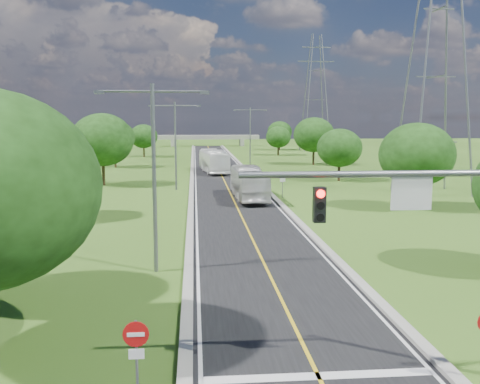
# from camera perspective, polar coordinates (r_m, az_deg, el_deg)

# --- Properties ---
(ground) EXTENTS (260.00, 260.00, 0.00)m
(ground) POSITION_cam_1_polar(r_m,az_deg,el_deg) (76.86, -1.98, 1.77)
(ground) COLOR #2F4E16
(ground) RESTS_ON ground
(road) EXTENTS (8.00, 150.00, 0.06)m
(road) POSITION_cam_1_polar(r_m,az_deg,el_deg) (82.82, -2.19, 2.24)
(road) COLOR black
(road) RESTS_ON ground
(curb_left) EXTENTS (0.50, 150.00, 0.22)m
(curb_left) POSITION_cam_1_polar(r_m,az_deg,el_deg) (82.72, -5.13, 2.26)
(curb_left) COLOR gray
(curb_left) RESTS_ON ground
(curb_right) EXTENTS (0.50, 150.00, 0.22)m
(curb_right) POSITION_cam_1_polar(r_m,az_deg,el_deg) (83.12, 0.74, 2.32)
(curb_right) COLOR gray
(curb_right) RESTS_ON ground
(signal_mast) EXTENTS (8.54, 0.33, 7.20)m
(signal_mast) POSITION_cam_1_polar(r_m,az_deg,el_deg) (17.41, 20.97, -3.68)
(signal_mast) COLOR slate
(signal_mast) RESTS_ON ground
(do_not_enter_left) EXTENTS (0.76, 0.11, 2.50)m
(do_not_enter_left) POSITION_cam_1_polar(r_m,az_deg,el_deg) (16.25, -11.01, -15.72)
(do_not_enter_left) COLOR slate
(do_not_enter_left) RESTS_ON ground
(speed_limit_sign) EXTENTS (0.55, 0.09, 2.40)m
(speed_limit_sign) POSITION_cam_1_polar(r_m,az_deg,el_deg) (55.46, 4.56, 1.03)
(speed_limit_sign) COLOR slate
(speed_limit_sign) RESTS_ON ground
(overpass) EXTENTS (30.00, 3.00, 3.20)m
(overpass) POSITION_cam_1_polar(r_m,az_deg,el_deg) (156.48, -3.48, 5.79)
(overpass) COLOR gray
(overpass) RESTS_ON ground
(streetlight_near_left) EXTENTS (5.90, 0.25, 10.00)m
(streetlight_near_left) POSITION_cam_1_polar(r_m,az_deg,el_deg) (28.50, -9.18, 3.19)
(streetlight_near_left) COLOR slate
(streetlight_near_left) RESTS_ON ground
(streetlight_mid_left) EXTENTS (5.90, 0.25, 10.00)m
(streetlight_mid_left) POSITION_cam_1_polar(r_m,az_deg,el_deg) (61.40, -6.91, 5.73)
(streetlight_mid_left) COLOR slate
(streetlight_mid_left) RESTS_ON ground
(streetlight_far_right) EXTENTS (5.90, 0.25, 10.00)m
(streetlight_far_right) POSITION_cam_1_polar(r_m,az_deg,el_deg) (94.86, 1.09, 6.55)
(streetlight_far_right) COLOR slate
(streetlight_far_right) RESTS_ON ground
(power_tower_near) EXTENTS (9.00, 6.40, 28.00)m
(power_tower_near) POSITION_cam_1_polar(r_m,az_deg,el_deg) (62.24, 20.21, 12.77)
(power_tower_near) COLOR slate
(power_tower_near) RESTS_ON ground
(power_tower_far) EXTENTS (9.00, 6.40, 28.00)m
(power_tower_far) POSITION_cam_1_polar(r_m,az_deg,el_deg) (134.80, 8.05, 10.31)
(power_tower_far) COLOR slate
(power_tower_far) RESTS_ON ground
(tree_lb) EXTENTS (6.30, 6.30, 7.33)m
(tree_lb) POSITION_cam_1_polar(r_m,az_deg,el_deg) (46.09, -20.16, 2.97)
(tree_lb) COLOR black
(tree_lb) RESTS_ON ground
(tree_lc) EXTENTS (7.56, 7.56, 8.79)m
(tree_lc) POSITION_cam_1_polar(r_m,az_deg,el_deg) (67.30, -14.47, 5.41)
(tree_lc) COLOR black
(tree_lc) RESTS_ON ground
(tree_ld) EXTENTS (6.72, 6.72, 7.82)m
(tree_ld) POSITION_cam_1_polar(r_m,az_deg,el_deg) (91.33, -13.22, 5.67)
(tree_ld) COLOR black
(tree_ld) RESTS_ON ground
(tree_le) EXTENTS (5.88, 5.88, 6.84)m
(tree_le) POSITION_cam_1_polar(r_m,az_deg,el_deg) (114.88, -10.25, 5.86)
(tree_le) COLOR black
(tree_le) RESTS_ON ground
(tree_rb) EXTENTS (6.72, 6.72, 7.82)m
(tree_rb) POSITION_cam_1_polar(r_m,az_deg,el_deg) (50.51, 18.33, 3.80)
(tree_rb) COLOR black
(tree_rb) RESTS_ON ground
(tree_rc) EXTENTS (5.88, 5.88, 6.84)m
(tree_rc) POSITION_cam_1_polar(r_m,az_deg,el_deg) (70.99, 10.57, 4.64)
(tree_rc) COLOR black
(tree_rc) RESTS_ON ground
(tree_rd) EXTENTS (7.14, 7.14, 8.30)m
(tree_rd) POSITION_cam_1_polar(r_m,az_deg,el_deg) (94.70, 7.89, 6.06)
(tree_rd) COLOR black
(tree_rd) RESTS_ON ground
(tree_re) EXTENTS (5.46, 5.46, 6.35)m
(tree_re) POSITION_cam_1_polar(r_m,az_deg,el_deg) (117.84, 4.11, 5.87)
(tree_re) COLOR black
(tree_re) RESTS_ON ground
(tree_rf) EXTENTS (6.30, 6.30, 7.33)m
(tree_rf) POSITION_cam_1_polar(r_m,az_deg,el_deg) (138.11, 4.25, 6.43)
(tree_rf) COLOR black
(tree_rf) RESTS_ON ground
(bus_outbound) EXTENTS (2.95, 11.54, 3.20)m
(bus_outbound) POSITION_cam_1_polar(r_m,az_deg,el_deg) (54.16, 0.95, 0.95)
(bus_outbound) COLOR silver
(bus_outbound) RESTS_ON road
(bus_inbound) EXTENTS (4.26, 12.50, 3.41)m
(bus_inbound) POSITION_cam_1_polar(r_m,az_deg,el_deg) (80.60, -2.82, 3.32)
(bus_inbound) COLOR white
(bus_inbound) RESTS_ON road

